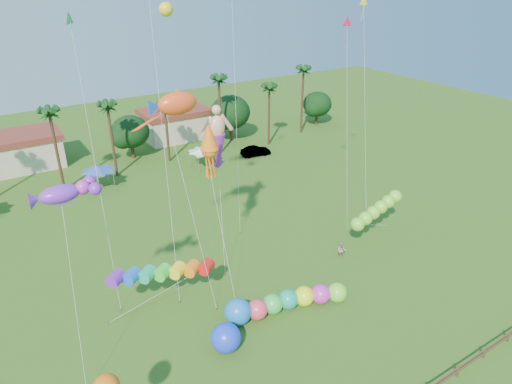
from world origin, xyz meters
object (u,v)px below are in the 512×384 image
spectator_b (342,250)px  blue_ball (226,338)px  caterpillar_inflatable (282,302)px  car_b (256,151)px

spectator_b → blue_ball: (-15.03, -4.27, 0.24)m
spectator_b → caterpillar_inflatable: caterpillar_inflatable is taller
car_b → caterpillar_inflatable: (-16.79, -30.18, 0.18)m
blue_ball → car_b: bearing=54.2°
caterpillar_inflatable → blue_ball: size_ratio=4.70×
car_b → caterpillar_inflatable: bearing=160.7°
spectator_b → caterpillar_inflatable: (-9.17, -3.10, 0.03)m
car_b → caterpillar_inflatable: 34.54m
spectator_b → caterpillar_inflatable: bearing=-110.4°
car_b → spectator_b: 28.13m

